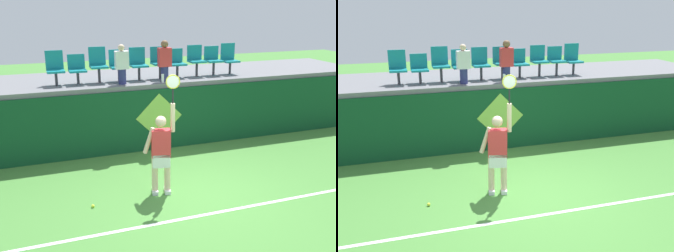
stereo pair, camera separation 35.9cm
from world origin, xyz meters
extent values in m
plane|color=#478438|center=(0.00, 0.00, 0.00)|extent=(40.00, 40.00, 0.00)
cube|color=#0F4223|center=(0.00, 2.93, 0.83)|extent=(13.74, 0.20, 1.66)
cube|color=slate|center=(0.00, 4.24, 1.72)|extent=(13.74, 2.72, 0.12)
cube|color=white|center=(0.00, -0.71, 0.00)|extent=(12.37, 0.08, 0.01)
cube|color=white|center=(-0.86, 0.45, 0.04)|extent=(0.17, 0.28, 0.08)
cube|color=white|center=(-0.60, 0.39, 0.04)|extent=(0.17, 0.28, 0.08)
cylinder|color=beige|center=(-0.86, 0.45, 0.41)|extent=(0.13, 0.13, 0.82)
cylinder|color=beige|center=(-0.60, 0.39, 0.41)|extent=(0.13, 0.13, 0.82)
cube|color=white|center=(-0.73, 0.42, 0.74)|extent=(0.40, 0.29, 0.28)
cube|color=red|center=(-0.73, 0.42, 1.11)|extent=(0.42, 0.30, 0.57)
sphere|color=beige|center=(-0.73, 0.42, 1.56)|extent=(0.22, 0.22, 0.22)
cylinder|color=beige|center=(-0.96, 0.47, 1.17)|extent=(0.27, 0.14, 0.55)
cylinder|color=beige|center=(-0.49, 0.37, 1.63)|extent=(0.09, 0.09, 0.58)
cylinder|color=black|center=(-0.49, 0.37, 2.07)|extent=(0.03, 0.03, 0.30)
torus|color=gold|center=(-0.49, 0.37, 2.35)|extent=(0.28, 0.08, 0.28)
ellipsoid|color=silver|center=(-0.49, 0.37, 2.35)|extent=(0.24, 0.07, 0.24)
sphere|color=#D1E533|center=(-2.18, 0.27, 0.03)|extent=(0.07, 0.07, 0.07)
cylinder|color=white|center=(0.19, 3.02, 1.90)|extent=(0.07, 0.07, 0.23)
cylinder|color=#38383D|center=(-2.46, 3.58, 1.95)|extent=(0.07, 0.07, 0.34)
cube|color=#147F89|center=(-2.46, 3.58, 2.14)|extent=(0.44, 0.42, 0.05)
cube|color=#147F89|center=(-2.46, 3.77, 2.41)|extent=(0.44, 0.04, 0.48)
cylinder|color=#38383D|center=(-1.92, 3.58, 1.94)|extent=(0.07, 0.07, 0.32)
cube|color=#147F89|center=(-1.92, 3.58, 2.13)|extent=(0.44, 0.42, 0.05)
cube|color=#147F89|center=(-1.92, 3.77, 2.34)|extent=(0.44, 0.04, 0.38)
cylinder|color=#38383D|center=(-1.37, 3.58, 1.98)|extent=(0.07, 0.07, 0.39)
cube|color=#147F89|center=(-1.37, 3.58, 2.20)|extent=(0.44, 0.42, 0.05)
cube|color=#147F89|center=(-1.37, 3.77, 2.46)|extent=(0.44, 0.04, 0.47)
cylinder|color=#38383D|center=(-0.84, 3.58, 1.96)|extent=(0.07, 0.07, 0.35)
cube|color=#147F89|center=(-0.84, 3.58, 2.16)|extent=(0.44, 0.42, 0.05)
cube|color=#147F89|center=(-0.84, 3.77, 2.39)|extent=(0.44, 0.04, 0.42)
cylinder|color=#38383D|center=(-0.29, 3.58, 1.96)|extent=(0.07, 0.07, 0.36)
cube|color=#147F89|center=(-0.29, 3.58, 2.17)|extent=(0.44, 0.42, 0.05)
cube|color=#147F89|center=(-0.29, 3.77, 2.42)|extent=(0.44, 0.04, 0.45)
cylinder|color=#38383D|center=(0.30, 3.58, 1.98)|extent=(0.07, 0.07, 0.39)
cube|color=#147F89|center=(0.30, 3.58, 2.20)|extent=(0.44, 0.42, 0.05)
cube|color=#147F89|center=(0.30, 3.77, 2.43)|extent=(0.44, 0.04, 0.42)
cylinder|color=#38383D|center=(0.81, 3.58, 1.96)|extent=(0.07, 0.07, 0.35)
cube|color=#147F89|center=(0.81, 3.58, 2.16)|extent=(0.44, 0.42, 0.05)
cube|color=#147F89|center=(0.81, 3.77, 2.37)|extent=(0.44, 0.04, 0.38)
cylinder|color=#38383D|center=(1.40, 3.58, 1.98)|extent=(0.07, 0.07, 0.40)
cube|color=#147F89|center=(1.40, 3.58, 2.20)|extent=(0.44, 0.42, 0.05)
cube|color=#147F89|center=(1.40, 3.77, 2.44)|extent=(0.44, 0.04, 0.41)
cylinder|color=#38383D|center=(1.93, 3.58, 1.97)|extent=(0.07, 0.07, 0.38)
cube|color=#147F89|center=(1.93, 3.58, 2.19)|extent=(0.44, 0.42, 0.05)
cube|color=#147F89|center=(1.93, 3.77, 2.41)|extent=(0.44, 0.04, 0.38)
cylinder|color=#38383D|center=(2.46, 3.58, 1.96)|extent=(0.07, 0.07, 0.35)
cube|color=#147F89|center=(2.46, 3.58, 2.16)|extent=(0.44, 0.42, 0.05)
cube|color=#147F89|center=(2.46, 3.77, 2.42)|extent=(0.44, 0.04, 0.48)
cylinder|color=navy|center=(0.30, 3.19, 1.98)|extent=(0.20, 0.20, 0.40)
cube|color=red|center=(0.30, 3.19, 2.42)|extent=(0.34, 0.20, 0.49)
sphere|color=brown|center=(0.30, 3.19, 2.76)|extent=(0.20, 0.20, 0.20)
cylinder|color=navy|center=(-0.84, 3.21, 1.98)|extent=(0.20, 0.20, 0.39)
cube|color=white|center=(-0.84, 3.21, 2.40)|extent=(0.34, 0.20, 0.45)
sphere|color=beige|center=(-0.84, 3.21, 2.71)|extent=(0.17, 0.17, 0.17)
cube|color=#0F4223|center=(0.02, 2.82, 0.00)|extent=(0.90, 0.01, 0.00)
plane|color=#8CC64C|center=(0.02, 2.82, 0.91)|extent=(1.27, 0.00, 1.27)
camera|label=1|loc=(-3.05, -6.60, 3.83)|focal=41.87mm
camera|label=2|loc=(-2.71, -6.71, 3.83)|focal=41.87mm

